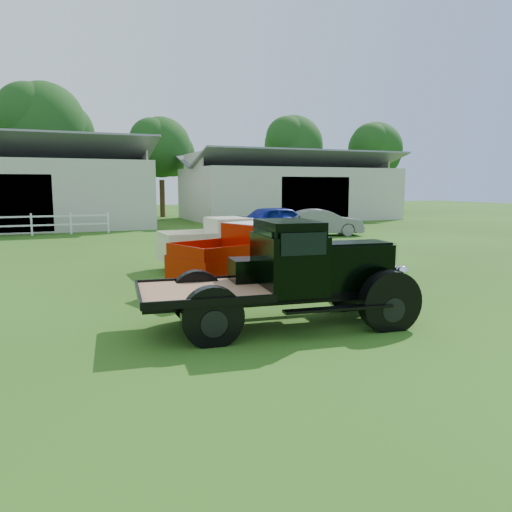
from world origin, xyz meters
name	(u,v)px	position (x,y,z in m)	size (l,w,h in m)	color
ground	(269,312)	(0.00, 0.00, 0.00)	(120.00, 120.00, 0.00)	#2D4C13
shed_right	(289,186)	(14.00, 27.00, 2.60)	(16.80, 9.20, 5.20)	#A09D93
tree_b	(45,146)	(-4.00, 34.00, 5.75)	(6.90, 6.90, 11.50)	#1C3B16
tree_c	(161,164)	(5.00, 33.00, 4.50)	(5.40, 5.40, 9.00)	#1C3B16
tree_d	(293,161)	(18.00, 34.00, 5.00)	(6.00, 6.00, 10.00)	#1C3B16
tree_e	(375,164)	(26.00, 32.00, 4.75)	(5.70, 5.70, 9.50)	#1C3B16
vintage_flatbed	(283,274)	(-0.19, -1.05, 1.02)	(5.14, 2.04, 2.04)	black
red_pickup	(255,254)	(0.82, 2.70, 0.86)	(4.73, 1.82, 1.72)	#980D00
white_pickup	(226,243)	(1.10, 5.88, 0.81)	(4.40, 1.71, 1.62)	beige
misc_car_blue	(281,221)	(7.16, 14.27, 0.82)	(1.93, 4.81, 1.64)	navy
misc_car_grey	(322,222)	(9.42, 13.84, 0.71)	(1.50, 4.29, 1.41)	slate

